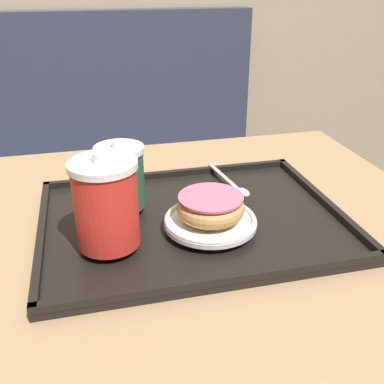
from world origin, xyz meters
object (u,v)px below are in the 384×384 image
object	(u,v)px
coffee_cup_rear	(121,176)
donut_chocolate_glazed	(211,207)
spoon	(236,187)
coffee_cup_front	(106,203)

from	to	relation	value
coffee_cup_rear	donut_chocolate_glazed	world-z (taller)	coffee_cup_rear
donut_chocolate_glazed	coffee_cup_rear	bearing A→B (deg)	142.51
coffee_cup_rear	spoon	xyz separation A→B (m)	(0.22, 0.02, -0.05)
coffee_cup_front	spoon	size ratio (longest dim) A/B	0.87
donut_chocolate_glazed	spoon	distance (m)	0.15
coffee_cup_front	coffee_cup_rear	world-z (taller)	coffee_cup_front
coffee_cup_front	donut_chocolate_glazed	bearing A→B (deg)	5.66
coffee_cup_front	donut_chocolate_glazed	size ratio (longest dim) A/B	1.33
spoon	coffee_cup_front	bearing A→B (deg)	-69.76
coffee_cup_rear	donut_chocolate_glazed	size ratio (longest dim) A/B	1.10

